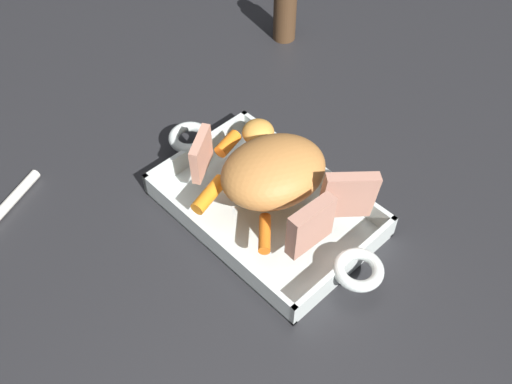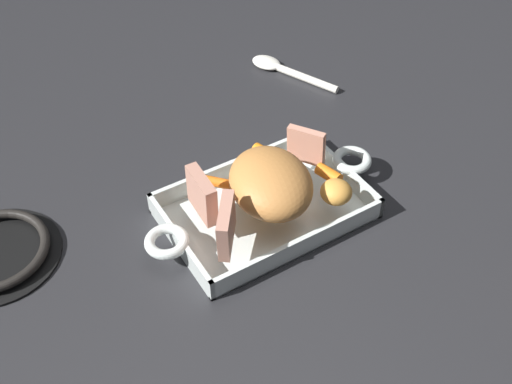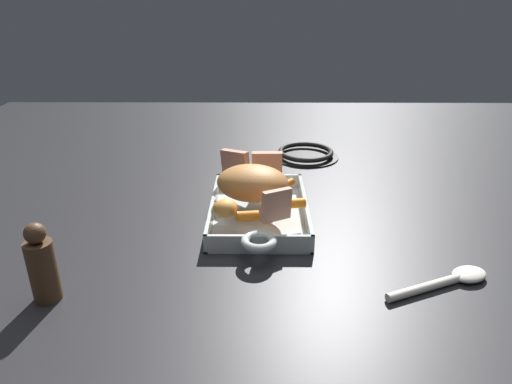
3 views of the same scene
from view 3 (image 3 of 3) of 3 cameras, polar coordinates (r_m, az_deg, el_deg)
ground_plane at (r=0.99m, az=0.21°, el=-3.07°), size 2.15×2.15×0.00m
roasting_dish at (r=0.98m, az=0.21°, el=-2.39°), size 0.40×0.20×0.04m
pork_roast at (r=0.95m, az=-0.60°, el=1.07°), size 0.15×0.17×0.07m
roast_slice_thin at (r=1.05m, az=-2.70°, el=3.24°), size 0.06×0.07×0.08m
roast_slice_thick at (r=1.05m, az=1.25°, el=3.14°), size 0.02×0.07×0.07m
roast_slice_outer at (r=0.87m, az=2.37°, el=-1.63°), size 0.04×0.06×0.06m
baby_carrot_northwest at (r=0.87m, az=-1.24°, el=-3.00°), size 0.03×0.05×0.02m
baby_carrot_southwest at (r=0.92m, az=4.10°, el=-1.45°), size 0.03×0.06×0.02m
baby_carrot_northeast at (r=1.02m, az=3.27°, el=0.83°), size 0.05×0.05×0.02m
potato_halved at (r=0.89m, az=-4.02°, el=-2.01°), size 0.07×0.07×0.03m
stove_burner_rear at (r=1.34m, az=6.04°, el=4.75°), size 0.19×0.19×0.02m
serving_spoon at (r=0.84m, az=22.85°, el=-9.94°), size 0.11×0.19×0.02m
pepper_mill at (r=0.78m, az=-25.13°, el=-8.27°), size 0.04×0.04×0.13m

